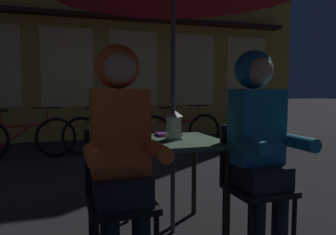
% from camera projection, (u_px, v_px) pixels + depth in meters
% --- Properties ---
extents(ground_plane, '(60.00, 60.00, 0.00)m').
position_uv_depth(ground_plane, '(173.00, 232.00, 2.59)').
color(ground_plane, '#232326').
extents(cafe_table, '(0.72, 0.72, 0.74)m').
position_uv_depth(cafe_table, '(173.00, 153.00, 2.53)').
color(cafe_table, '#42664C').
rests_on(cafe_table, ground_plane).
extents(lantern, '(0.11, 0.11, 0.23)m').
position_uv_depth(lantern, '(174.00, 124.00, 2.53)').
color(lantern, white).
rests_on(lantern, cafe_table).
extents(chair_left, '(0.40, 0.40, 0.87)m').
position_uv_depth(chair_left, '(120.00, 192.00, 2.05)').
color(chair_left, black).
rests_on(chair_left, ground_plane).
extents(chair_right, '(0.40, 0.40, 0.87)m').
position_uv_depth(chair_right, '(253.00, 179.00, 2.35)').
color(chair_right, black).
rests_on(chair_right, ground_plane).
extents(person_left_hooded, '(0.45, 0.56, 1.40)m').
position_uv_depth(person_left_hooded, '(120.00, 136.00, 1.96)').
color(person_left_hooded, black).
rests_on(person_left_hooded, ground_plane).
extents(person_right_hooded, '(0.45, 0.56, 1.40)m').
position_uv_depth(person_right_hooded, '(259.00, 130.00, 2.26)').
color(person_right_hooded, black).
rests_on(person_right_hooded, ground_plane).
extents(shopfront_building, '(10.00, 0.93, 6.20)m').
position_uv_depth(shopfront_building, '(99.00, 3.00, 7.45)').
color(shopfront_building, gold).
rests_on(shopfront_building, ground_plane).
extents(bicycle_second, '(1.68, 0.21, 0.84)m').
position_uv_depth(bicycle_second, '(22.00, 138.00, 5.25)').
color(bicycle_second, black).
rests_on(bicycle_second, ground_plane).
extents(bicycle_third, '(1.65, 0.40, 0.84)m').
position_uv_depth(bicycle_third, '(109.00, 133.00, 5.87)').
color(bicycle_third, black).
rests_on(bicycle_third, ground_plane).
extents(bicycle_fourth, '(1.68, 0.11, 0.84)m').
position_uv_depth(bicycle_fourth, '(179.00, 131.00, 6.11)').
color(bicycle_fourth, black).
rests_on(bicycle_fourth, ground_plane).
extents(book, '(0.20, 0.15, 0.02)m').
position_uv_depth(book, '(168.00, 134.00, 2.74)').
color(book, '#661E7A').
rests_on(book, cafe_table).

